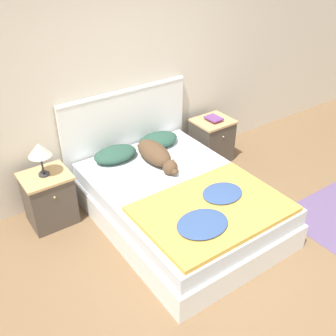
{
  "coord_description": "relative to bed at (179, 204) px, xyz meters",
  "views": [
    {
      "loc": [
        -1.93,
        -1.64,
        2.77
      ],
      "look_at": [
        0.06,
        1.2,
        0.57
      ],
      "focal_mm": 42.0,
      "sensor_mm": 36.0,
      "label": 1
    }
  ],
  "objects": [
    {
      "name": "nightstand_right",
      "position": [
        1.11,
        0.79,
        0.06
      ],
      "size": [
        0.48,
        0.43,
        0.58
      ],
      "color": "#4C4238",
      "rests_on": "ground_plane"
    },
    {
      "name": "nightstand_left",
      "position": [
        -1.11,
        0.79,
        0.06
      ],
      "size": [
        0.48,
        0.43,
        0.58
      ],
      "color": "#4C4238",
      "rests_on": "ground_plane"
    },
    {
      "name": "quilt",
      "position": [
        -0.01,
        -0.52,
        0.27
      ],
      "size": [
        1.37,
        0.97,
        0.09
      ],
      "color": "gold",
      "rests_on": "bed"
    },
    {
      "name": "headboard",
      "position": [
        0.0,
        1.07,
        0.37
      ],
      "size": [
        1.62,
        0.06,
        1.16
      ],
      "color": "white",
      "rests_on": "ground_plane"
    },
    {
      "name": "table_lamp",
      "position": [
        -1.11,
        0.8,
        0.64
      ],
      "size": [
        0.23,
        0.23,
        0.36
      ],
      "color": "#2D2D33",
      "rests_on": "nightstand_left"
    },
    {
      "name": "wall_back",
      "position": [
        -0.06,
        1.14,
        1.05
      ],
      "size": [
        9.0,
        0.06,
        2.55
      ],
      "color": "beige",
      "rests_on": "ground_plane"
    },
    {
      "name": "ground_plane",
      "position": [
        -0.06,
        -0.99,
        -0.23
      ],
      "size": [
        16.0,
        16.0,
        0.0
      ],
      "primitive_type": "plane",
      "color": "brown"
    },
    {
      "name": "bed",
      "position": [
        0.0,
        0.0,
        0.0
      ],
      "size": [
        1.54,
        2.09,
        0.47
      ],
      "color": "white",
      "rests_on": "ground_plane"
    },
    {
      "name": "book_stack",
      "position": [
        1.12,
        0.79,
        0.38
      ],
      "size": [
        0.17,
        0.22,
        0.04
      ],
      "color": "#AD2D28",
      "rests_on": "nightstand_right"
    },
    {
      "name": "pillow_right",
      "position": [
        0.29,
        0.83,
        0.31
      ],
      "size": [
        0.5,
        0.34,
        0.14
      ],
      "color": "#284C3D",
      "rests_on": "bed"
    },
    {
      "name": "dog",
      "position": [
        0.05,
        0.51,
        0.34
      ],
      "size": [
        0.26,
        0.78,
        0.22
      ],
      "color": "brown",
      "rests_on": "bed"
    },
    {
      "name": "pillow_left",
      "position": [
        -0.29,
        0.83,
        0.31
      ],
      "size": [
        0.5,
        0.34,
        0.14
      ],
      "color": "#284C3D",
      "rests_on": "bed"
    }
  ]
}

